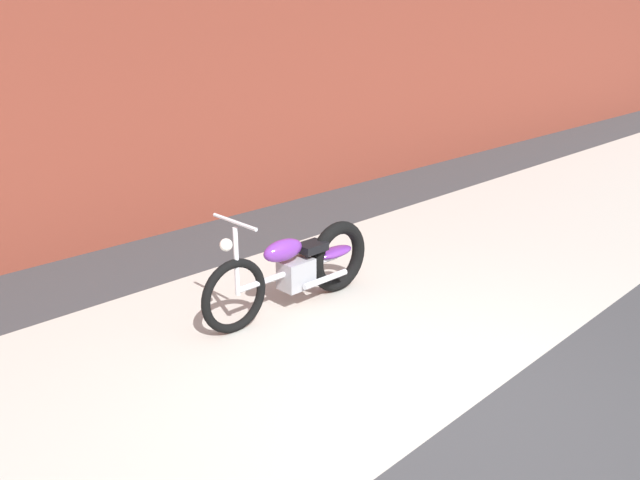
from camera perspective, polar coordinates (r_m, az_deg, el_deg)
ground_plane at (r=4.68m, az=12.08°, el=-15.43°), size 80.00×80.00×0.00m
sidewalk_slab at (r=5.66m, az=-2.92°, el=-8.46°), size 36.00×3.50×0.01m
brick_building_wall at (r=7.93m, az=-21.08°, el=18.30°), size 36.00×0.50×5.33m
motorcycle_purple at (r=6.07m, az=-1.59°, el=-2.35°), size 2.01×0.58×1.03m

